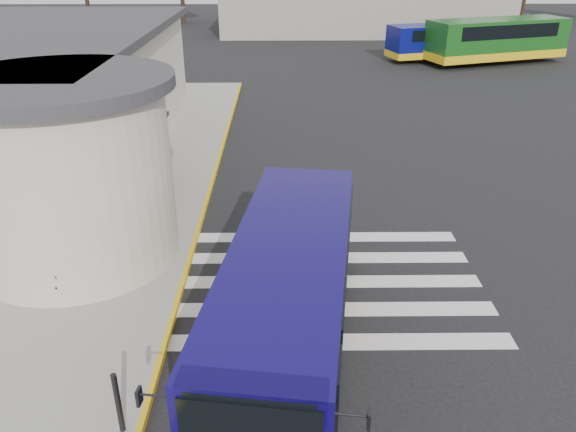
{
  "coord_description": "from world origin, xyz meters",
  "views": [
    {
      "loc": [
        -1.51,
        -12.9,
        7.82
      ],
      "look_at": [
        -1.39,
        -0.5,
        1.73
      ],
      "focal_mm": 35.0,
      "sensor_mm": 36.0,
      "label": 1
    }
  ],
  "objects_px": {
    "transit_bus": "(289,301)",
    "pedestrian_a": "(58,272)",
    "far_bus_a": "(445,40)",
    "far_bus_b": "(497,39)",
    "pedestrian_b": "(42,236)",
    "bollard": "(118,403)"
  },
  "relations": [
    {
      "from": "transit_bus",
      "to": "bollard",
      "type": "relative_size",
      "value": 7.28
    },
    {
      "from": "far_bus_b",
      "to": "pedestrian_a",
      "type": "bearing_deg",
      "value": 126.97
    },
    {
      "from": "transit_bus",
      "to": "bollard",
      "type": "distance_m",
      "value": 3.8
    },
    {
      "from": "bollard",
      "to": "far_bus_b",
      "type": "xyz_separation_m",
      "value": [
        17.81,
        33.33,
        0.92
      ]
    },
    {
      "from": "bollard",
      "to": "pedestrian_b",
      "type": "bearing_deg",
      "value": 121.04
    },
    {
      "from": "far_bus_b",
      "to": "pedestrian_b",
      "type": "bearing_deg",
      "value": 123.81
    },
    {
      "from": "pedestrian_a",
      "to": "bollard",
      "type": "relative_size",
      "value": 1.31
    },
    {
      "from": "far_bus_b",
      "to": "bollard",
      "type": "bearing_deg",
      "value": 133.32
    },
    {
      "from": "pedestrian_b",
      "to": "far_bus_a",
      "type": "height_order",
      "value": "far_bus_a"
    },
    {
      "from": "transit_bus",
      "to": "far_bus_a",
      "type": "bearing_deg",
      "value": 78.23
    },
    {
      "from": "pedestrian_b",
      "to": "far_bus_b",
      "type": "height_order",
      "value": "far_bus_b"
    },
    {
      "from": "transit_bus",
      "to": "pedestrian_a",
      "type": "height_order",
      "value": "transit_bus"
    },
    {
      "from": "far_bus_a",
      "to": "far_bus_b",
      "type": "xyz_separation_m",
      "value": [
        3.25,
        -1.33,
        0.29
      ]
    },
    {
      "from": "far_bus_a",
      "to": "far_bus_b",
      "type": "relative_size",
      "value": 0.83
    },
    {
      "from": "far_bus_b",
      "to": "transit_bus",
      "type": "bearing_deg",
      "value": 135.74
    },
    {
      "from": "pedestrian_a",
      "to": "pedestrian_b",
      "type": "bearing_deg",
      "value": 29.82
    },
    {
      "from": "pedestrian_b",
      "to": "bollard",
      "type": "height_order",
      "value": "pedestrian_b"
    },
    {
      "from": "pedestrian_a",
      "to": "transit_bus",
      "type": "bearing_deg",
      "value": -106.61
    },
    {
      "from": "pedestrian_b",
      "to": "bollard",
      "type": "bearing_deg",
      "value": -3.51
    },
    {
      "from": "transit_bus",
      "to": "bollard",
      "type": "height_order",
      "value": "transit_bus"
    },
    {
      "from": "transit_bus",
      "to": "pedestrian_a",
      "type": "bearing_deg",
      "value": 171.99
    },
    {
      "from": "transit_bus",
      "to": "pedestrian_b",
      "type": "distance_m",
      "value": 7.21
    }
  ]
}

